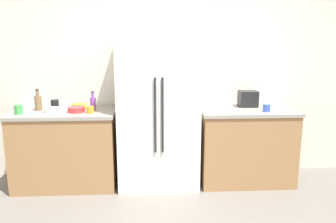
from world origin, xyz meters
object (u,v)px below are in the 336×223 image
Objects in this scene: bowl_a at (79,106)px; bowl_c at (76,110)px; toaster at (248,99)px; cup_d at (18,110)px; bowl_b at (52,110)px; bottle_a at (93,103)px; cup_a at (90,110)px; refrigerator at (158,109)px; cup_b at (267,108)px; bottle_b at (38,102)px; cup_c at (55,104)px.

bowl_a reaches higher than bowl_c.
cup_d is at bearing -174.33° from toaster.
bottle_a is at bearing 9.65° from bowl_b.
bottle_a is 2.61× the size of cup_a.
bowl_b is (-0.45, -0.08, -0.06)m from bottle_a.
bottle_a reaches higher than cup_d.
cup_a is (-0.77, -0.12, 0.03)m from refrigerator.
bottle_a reaches higher than toaster.
refrigerator is at bearing 4.71° from cup_d.
cup_d is (-0.79, -0.01, 0.01)m from cup_a.
cup_a is 0.86× the size of cup_d.
cup_d is 0.59× the size of bowl_a.
refrigerator reaches higher than cup_b.
bowl_a is 0.89× the size of bowl_c.
bowl_c is (-0.94, -0.06, 0.02)m from refrigerator.
refrigerator is 0.76m from bottle_a.
bottle_a is 1.33× the size of bowl_a.
refrigerator reaches higher than bottle_b.
bowl_c is at bearing -15.01° from bottle_b.
bowl_a is at bearing 10.98° from bottle_b.
bowl_c is at bearing -87.99° from bowl_a.
cup_c reaches higher than bowl_a.
cup_b is 0.50× the size of bowl_a.
cup_a is at bearing -18.08° from bowl_c.
bowl_b is (-2.32, -0.19, -0.07)m from toaster.
bottle_a reaches higher than bowl_b.
bottle_b is 2.97× the size of cup_b.
toaster is at bearing -0.53° from cup_c.
bowl_a is (-2.19, 0.31, -0.01)m from cup_b.
bottle_a is 0.50m from cup_c.
toaster is at bearing 1.70° from bottle_b.
cup_d is at bearing -175.29° from refrigerator.
bottle_a is at bearing -16.32° from cup_c.
cup_c is 0.59× the size of bowl_b.
cup_d is 0.63m from bowl_c.
cup_a is at bearing 178.79° from cup_b.
bowl_c is at bearing 177.46° from cup_b.
cup_c is 0.43m from cup_d.
cup_d is 0.52× the size of bowl_c.
bottle_a is 0.81m from cup_d.
cup_c is at bearing 143.56° from bowl_c.
cup_c is at bearing 41.50° from cup_d.
refrigerator is 21.24× the size of cup_a.
toaster is 0.99× the size of bottle_a.
toaster is 1.25× the size of bowl_b.
cup_c is at bearing 149.42° from cup_a.
bowl_b is (0.03, -0.22, -0.03)m from cup_c.
bottle_a is 0.64m from bottle_b.
cup_c is at bearing 172.72° from cup_b.
refrigerator is at bearing -9.04° from bowl_a.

